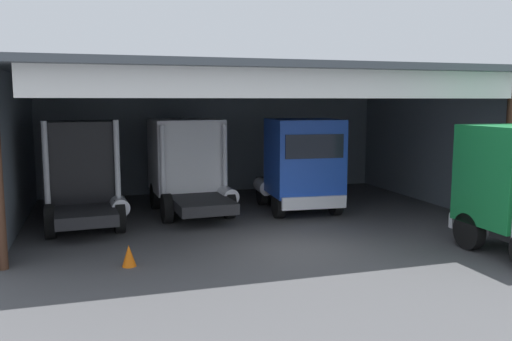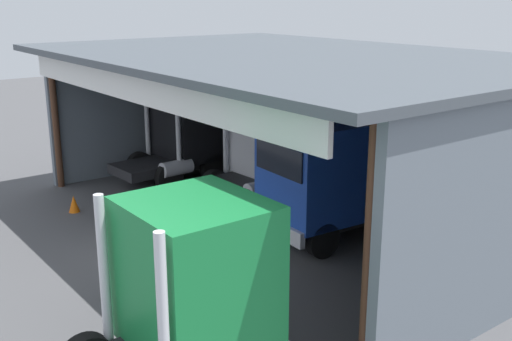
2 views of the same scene
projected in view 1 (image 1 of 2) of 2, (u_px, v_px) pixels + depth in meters
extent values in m
plane|color=#4C4C4F|center=(291.00, 246.00, 15.24)|extent=(80.00, 80.00, 0.00)
cube|color=slate|center=(215.00, 137.00, 24.34)|extent=(15.74, 0.24, 5.04)
cube|color=slate|center=(14.00, 151.00, 17.33)|extent=(0.24, 9.96, 5.04)
cube|color=slate|center=(426.00, 141.00, 21.91)|extent=(0.24, 9.96, 5.04)
cube|color=#474E55|center=(247.00, 73.00, 18.85)|extent=(16.34, 10.87, 0.20)
cylinder|color=#4C2D1E|center=(508.00, 151.00, 17.26)|extent=(0.24, 0.24, 5.04)
cube|color=white|center=(298.00, 81.00, 14.27)|extent=(14.17, 0.12, 0.90)
cube|color=black|center=(81.00, 162.00, 17.63)|extent=(2.49, 2.14, 2.72)
cube|color=black|center=(79.00, 145.00, 18.52)|extent=(2.01, 0.18, 0.82)
cube|color=silver|center=(81.00, 199.00, 18.80)|extent=(2.25, 0.30, 0.44)
cube|color=#232326|center=(85.00, 213.00, 16.35)|extent=(1.95, 3.00, 0.36)
cylinder|color=silver|center=(46.00, 170.00, 16.21)|extent=(0.18, 0.18, 3.03)
cylinder|color=silver|center=(117.00, 167.00, 16.95)|extent=(0.18, 0.18, 3.03)
cylinder|color=silver|center=(119.00, 205.00, 16.98)|extent=(0.63, 1.23, 0.56)
cylinder|color=black|center=(50.00, 209.00, 17.86)|extent=(0.37, 1.08, 1.06)
cylinder|color=black|center=(113.00, 205.00, 18.58)|extent=(0.37, 1.08, 1.06)
cylinder|color=black|center=(50.00, 221.00, 16.01)|extent=(0.37, 1.08, 1.06)
cylinder|color=black|center=(119.00, 216.00, 16.73)|extent=(0.37, 1.08, 1.06)
cube|color=white|center=(186.00, 155.00, 20.05)|extent=(2.62, 2.70, 2.72)
cube|color=black|center=(179.00, 140.00, 21.22)|extent=(2.14, 0.15, 0.82)
cube|color=silver|center=(179.00, 187.00, 21.51)|extent=(2.39, 0.26, 0.44)
cube|color=#232326|center=(198.00, 201.00, 18.39)|extent=(2.04, 3.69, 0.36)
cylinder|color=silver|center=(163.00, 166.00, 18.35)|extent=(0.18, 0.18, 2.82)
cylinder|color=silver|center=(225.00, 163.00, 19.10)|extent=(0.18, 0.18, 2.82)
cylinder|color=silver|center=(227.00, 195.00, 19.03)|extent=(0.61, 1.22, 0.56)
cylinder|color=black|center=(155.00, 196.00, 20.38)|extent=(0.34, 1.03, 1.02)
cylinder|color=black|center=(211.00, 193.00, 21.12)|extent=(0.34, 1.03, 1.02)
cylinder|color=black|center=(167.00, 209.00, 18.05)|extent=(0.34, 1.03, 1.02)
cylinder|color=black|center=(229.00, 204.00, 18.78)|extent=(0.34, 1.03, 1.02)
cube|color=#1E47B7|center=(304.00, 157.00, 19.30)|extent=(2.62, 2.48, 2.76)
cube|color=black|center=(315.00, 146.00, 18.10)|extent=(2.09, 0.21, 0.83)
cube|color=silver|center=(314.00, 203.00, 18.33)|extent=(2.34, 0.33, 0.44)
cube|color=#232326|center=(288.00, 187.00, 21.46)|extent=(2.11, 3.83, 0.36)
cylinder|color=silver|center=(320.00, 157.00, 20.83)|extent=(0.18, 0.18, 2.94)
cylinder|color=silver|center=(266.00, 158.00, 20.34)|extent=(0.18, 0.18, 2.94)
cylinder|color=silver|center=(263.00, 186.00, 20.91)|extent=(0.65, 1.24, 0.56)
cylinder|color=black|center=(335.00, 202.00, 19.31)|extent=(0.37, 1.02, 1.00)
cylinder|color=black|center=(279.00, 204.00, 18.83)|extent=(0.37, 1.02, 1.00)
cylinder|color=black|center=(313.00, 190.00, 21.72)|extent=(0.37, 1.02, 1.00)
cylinder|color=black|center=(262.00, 192.00, 21.25)|extent=(0.37, 1.02, 1.00)
cube|color=black|center=(487.00, 154.00, 15.55)|extent=(2.04, 0.07, 0.82)
cube|color=silver|center=(483.00, 218.00, 15.83)|extent=(2.28, 0.17, 0.44)
cylinder|color=black|center=(469.00, 231.00, 14.86)|extent=(0.31, 1.05, 1.04)
cylinder|color=#B21E19|center=(331.00, 180.00, 24.89)|extent=(0.58, 0.58, 0.93)
cube|color=#1E59A5|center=(313.00, 182.00, 24.06)|extent=(0.90, 0.60, 1.00)
cone|color=orange|center=(129.00, 256.00, 13.35)|extent=(0.36, 0.36, 0.56)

